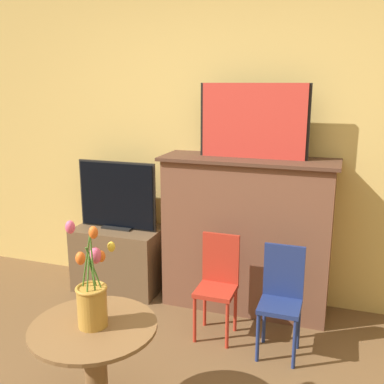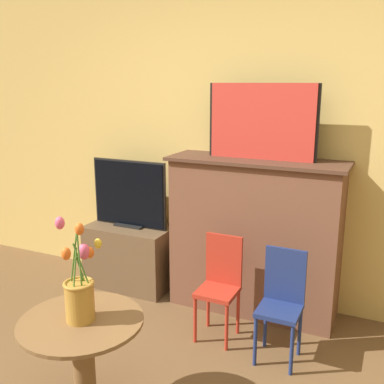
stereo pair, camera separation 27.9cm
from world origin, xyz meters
name	(u,v)px [view 1 (the left image)]	position (x,y,z in m)	size (l,w,h in m)	color
wall_back	(240,133)	(0.00, 2.13, 1.35)	(8.00, 0.06, 2.70)	#E0BC66
fireplace_mantel	(246,233)	(0.12, 1.90, 0.61)	(1.31, 0.44, 1.19)	brown
painting	(253,121)	(0.15, 1.91, 1.46)	(0.80, 0.03, 0.54)	black
tv_stand	(119,258)	(-0.97, 1.87, 0.27)	(0.73, 0.43, 0.54)	brown
tv_monitor	(117,196)	(-0.97, 1.87, 0.82)	(0.69, 0.12, 0.57)	black
chair_red	(218,280)	(0.03, 1.44, 0.41)	(0.26, 0.26, 0.72)	#B22D1E
chair_blue	(281,294)	(0.48, 1.37, 0.41)	(0.26, 0.26, 0.72)	navy
side_table	(95,362)	(-0.31, 0.38, 0.37)	(0.63, 0.63, 0.58)	brown
vase_tulips	(92,296)	(-0.31, 0.38, 0.73)	(0.24, 0.20, 0.52)	#B78433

